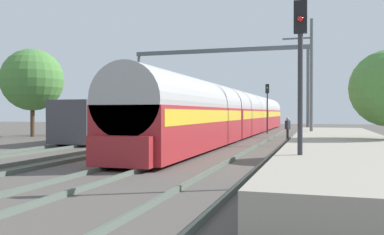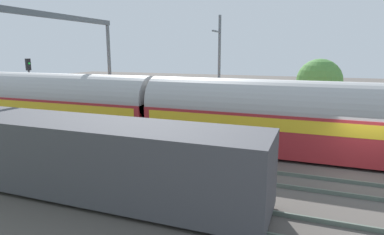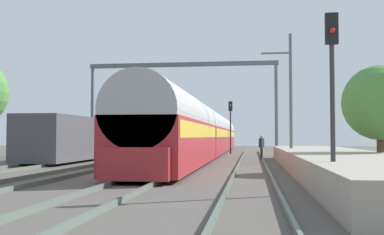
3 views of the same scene
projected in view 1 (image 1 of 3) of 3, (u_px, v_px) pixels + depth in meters
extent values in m
plane|color=#554E49|center=(130.00, 156.00, 19.90)|extent=(120.00, 120.00, 0.00)
cube|color=#566459|center=(17.00, 151.00, 21.79)|extent=(0.08, 60.00, 0.16)
cube|color=#566459|center=(40.00, 151.00, 21.37)|extent=(0.08, 60.00, 0.16)
cube|color=#566459|center=(82.00, 153.00, 20.67)|extent=(0.08, 60.00, 0.16)
cube|color=#566459|center=(108.00, 154.00, 20.26)|extent=(0.08, 60.00, 0.16)
cube|color=#566459|center=(154.00, 155.00, 19.55)|extent=(0.08, 60.00, 0.16)
cube|color=#566459|center=(183.00, 156.00, 19.14)|extent=(0.08, 60.00, 0.16)
cube|color=#566459|center=(235.00, 158.00, 18.43)|extent=(0.08, 60.00, 0.16)
cube|color=#566459|center=(268.00, 159.00, 18.02)|extent=(0.08, 60.00, 0.16)
cube|color=#A39989|center=(341.00, 148.00, 19.03)|extent=(4.40, 28.00, 0.90)
cube|color=maroon|center=(189.00, 128.00, 22.48)|extent=(2.90, 16.00, 2.20)
cube|color=gold|center=(189.00, 116.00, 22.47)|extent=(2.93, 15.36, 0.64)
cylinder|color=#A7A7A7|center=(189.00, 104.00, 22.46)|extent=(2.84, 16.00, 2.84)
cube|color=maroon|center=(242.00, 121.00, 38.13)|extent=(2.90, 16.00, 2.20)
cube|color=gold|center=(242.00, 115.00, 38.12)|extent=(2.93, 15.36, 0.64)
cylinder|color=#A7A7A7|center=(242.00, 107.00, 38.12)|extent=(2.84, 16.00, 2.84)
cube|color=maroon|center=(264.00, 119.00, 53.78)|extent=(2.90, 16.00, 2.20)
cube|color=gold|center=(264.00, 114.00, 53.77)|extent=(2.93, 15.36, 0.64)
cylinder|color=#A7A7A7|center=(264.00, 109.00, 53.77)|extent=(2.84, 16.00, 2.84)
cube|color=maroon|center=(120.00, 152.00, 14.59)|extent=(2.40, 0.50, 1.10)
cube|color=#47474C|center=(116.00, 120.00, 31.02)|extent=(2.80, 13.00, 2.70)
cube|color=black|center=(116.00, 138.00, 31.04)|extent=(2.52, 11.96, 0.10)
cylinder|color=#292929|center=(288.00, 135.00, 30.60)|extent=(0.24, 0.24, 0.85)
cube|color=#232833|center=(288.00, 125.00, 30.59)|extent=(0.39, 0.47, 0.64)
sphere|color=tan|center=(288.00, 119.00, 30.59)|extent=(0.24, 0.24, 0.24)
cylinder|color=#2D2D33|center=(300.00, 110.00, 11.55)|extent=(0.14, 0.14, 4.28)
cube|color=black|center=(300.00, 17.00, 11.52)|extent=(0.36, 0.20, 0.90)
sphere|color=red|center=(300.00, 19.00, 11.41)|extent=(0.16, 0.16, 0.16)
cylinder|color=#2D2D33|center=(267.00, 113.00, 40.90)|extent=(0.14, 0.14, 3.98)
cube|color=black|center=(267.00, 89.00, 40.87)|extent=(0.36, 0.20, 0.90)
sphere|color=#19D133|center=(267.00, 88.00, 40.76)|extent=(0.16, 0.16, 0.16)
cylinder|color=#565E64|center=(139.00, 95.00, 39.82)|extent=(0.28, 0.28, 7.50)
cylinder|color=#565E64|center=(308.00, 93.00, 35.31)|extent=(0.28, 0.28, 7.50)
cube|color=#565E64|center=(218.00, 51.00, 37.52)|extent=(16.02, 0.24, 0.36)
cylinder|color=#565E64|center=(311.00, 82.00, 26.23)|extent=(0.20, 0.20, 8.00)
cube|color=#565E64|center=(297.00, 38.00, 26.46)|extent=(1.80, 0.10, 0.10)
cylinder|color=#4C3826|center=(33.00, 120.00, 35.75)|extent=(0.36, 0.36, 2.90)
sphere|color=#4A823A|center=(32.00, 80.00, 35.70)|extent=(5.31, 5.31, 5.31)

